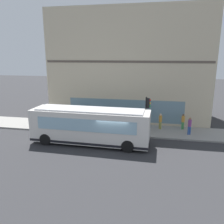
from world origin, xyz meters
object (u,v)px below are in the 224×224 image
(pedestrian_near_building_entrance, at_px, (160,120))
(newspaper_vending_box, at_px, (86,119))
(pedestrian_walking_along_curb, at_px, (68,113))
(traffic_light_near_corner, at_px, (147,109))
(pedestrian_near_hydrant, at_px, (190,125))
(fire_hydrant, at_px, (147,128))
(pedestrian_by_light_pole, at_px, (183,121))
(city_bus_nearside, at_px, (90,126))

(pedestrian_near_building_entrance, xyz_separation_m, newspaper_vending_box, (0.38, 7.88, -0.46))
(pedestrian_near_building_entrance, xyz_separation_m, pedestrian_walking_along_curb, (0.55, 10.00, 0.12))
(traffic_light_near_corner, distance_m, pedestrian_near_hydrant, 4.30)
(traffic_light_near_corner, bearing_deg, pedestrian_near_building_entrance, -32.04)
(pedestrian_walking_along_curb, bearing_deg, pedestrian_near_building_entrance, -93.16)
(fire_hydrant, bearing_deg, traffic_light_near_corner, 177.71)
(pedestrian_by_light_pole, relative_size, newspaper_vending_box, 1.76)
(traffic_light_near_corner, distance_m, pedestrian_near_building_entrance, 2.87)
(pedestrian_walking_along_curb, bearing_deg, newspaper_vending_box, -94.75)
(pedestrian_by_light_pole, bearing_deg, fire_hydrant, 110.22)
(newspaper_vending_box, bearing_deg, city_bus_nearside, -159.21)
(city_bus_nearside, bearing_deg, traffic_light_near_corner, -59.82)
(pedestrian_by_light_pole, height_order, newspaper_vending_box, pedestrian_by_light_pole)
(pedestrian_by_light_pole, bearing_deg, pedestrian_near_hydrant, -163.93)
(pedestrian_near_hydrant, relative_size, pedestrian_walking_along_curb, 0.93)
(pedestrian_near_building_entrance, height_order, newspaper_vending_box, pedestrian_near_building_entrance)
(traffic_light_near_corner, height_order, pedestrian_walking_along_curb, traffic_light_near_corner)
(pedestrian_by_light_pole, bearing_deg, newspaper_vending_box, 89.73)
(pedestrian_near_hydrant, bearing_deg, newspaper_vending_box, 81.56)
(traffic_light_near_corner, bearing_deg, fire_hydrant, -2.29)
(city_bus_nearside, bearing_deg, pedestrian_by_light_pole, -58.15)
(fire_hydrant, xyz_separation_m, newspaper_vending_box, (1.32, 6.66, 0.09))
(pedestrian_near_hydrant, bearing_deg, fire_hydrant, 86.35)
(newspaper_vending_box, bearing_deg, pedestrian_by_light_pole, -90.27)
(traffic_light_near_corner, xyz_separation_m, pedestrian_walking_along_curb, (2.58, 8.74, -1.47))
(fire_hydrant, xyz_separation_m, pedestrian_by_light_pole, (1.27, -3.45, 0.54))
(pedestrian_near_hydrant, xyz_separation_m, pedestrian_walking_along_curb, (1.74, 12.66, 0.08))
(city_bus_nearside, height_order, pedestrian_by_light_pole, city_bus_nearside)
(fire_hydrant, distance_m, pedestrian_by_light_pole, 3.71)
(traffic_light_near_corner, relative_size, pedestrian_walking_along_curb, 2.02)
(traffic_light_near_corner, relative_size, fire_hydrant, 4.84)
(traffic_light_near_corner, bearing_deg, pedestrian_walking_along_curb, 73.56)
(city_bus_nearside, bearing_deg, pedestrian_near_hydrant, -67.54)
(city_bus_nearside, xyz_separation_m, pedestrian_walking_along_curb, (5.29, 4.07, -0.38))
(pedestrian_near_building_entrance, bearing_deg, city_bus_nearside, 128.61)
(traffic_light_near_corner, distance_m, newspaper_vending_box, 7.33)
(city_bus_nearside, distance_m, pedestrian_near_building_entrance, 7.62)
(pedestrian_by_light_pole, bearing_deg, traffic_light_near_corner, 124.00)
(traffic_light_near_corner, height_order, pedestrian_near_hydrant, traffic_light_near_corner)
(fire_hydrant, xyz_separation_m, pedestrian_near_hydrant, (-0.25, -3.88, 0.59))
(newspaper_vending_box, bearing_deg, fire_hydrant, -101.19)
(city_bus_nearside, relative_size, fire_hydrant, 13.64)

